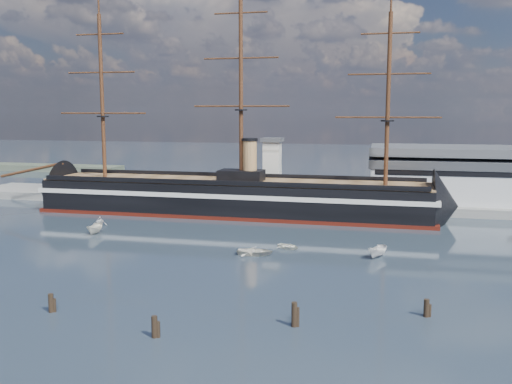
# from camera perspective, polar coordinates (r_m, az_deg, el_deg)

# --- Properties ---
(ground) EXTENTS (600.00, 600.00, 0.00)m
(ground) POSITION_cam_1_polar(r_m,az_deg,el_deg) (111.55, -3.36, -4.09)
(ground) COLOR #27333C
(ground) RESTS_ON ground
(quay) EXTENTS (180.00, 18.00, 2.00)m
(quay) POSITION_cam_1_polar(r_m,az_deg,el_deg) (143.97, 4.59, -1.32)
(quay) COLOR slate
(quay) RESTS_ON ground
(warehouse) EXTENTS (63.00, 21.00, 11.60)m
(warehouse) POSITION_cam_1_polar(r_m,az_deg,el_deg) (147.66, 23.62, 1.38)
(warehouse) COLOR #B7BABC
(warehouse) RESTS_ON ground
(quay_tower) EXTENTS (5.00, 5.00, 15.00)m
(quay_tower) POSITION_cam_1_polar(r_m,az_deg,el_deg) (140.98, 1.63, 2.50)
(quay_tower) COLOR silver
(quay_tower) RESTS_ON ground
(warship) EXTENTS (112.93, 16.80, 53.94)m
(warship) POSITION_cam_1_polar(r_m,az_deg,el_deg) (131.14, -3.05, -0.45)
(warship) COLOR black
(warship) RESTS_ON ground
(motorboat_a) EXTENTS (6.32, 2.87, 2.45)m
(motorboat_a) POSITION_cam_1_polar(r_m,az_deg,el_deg) (114.29, -15.79, -4.09)
(motorboat_a) COLOR white
(motorboat_a) RESTS_ON ground
(motorboat_b) EXTENTS (1.88, 3.86, 1.73)m
(motorboat_b) POSITION_cam_1_polar(r_m,az_deg,el_deg) (94.53, -0.08, -6.32)
(motorboat_b) COLOR beige
(motorboat_b) RESTS_ON ground
(motorboat_c) EXTENTS (6.14, 4.40, 2.31)m
(motorboat_c) POSITION_cam_1_polar(r_m,az_deg,el_deg) (95.02, 12.06, -6.43)
(motorboat_c) COLOR white
(motorboat_c) RESTS_ON ground
(motorboat_d) EXTENTS (5.98, 4.10, 2.02)m
(motorboat_d) POSITION_cam_1_polar(r_m,az_deg,el_deg) (122.96, -15.35, -3.22)
(motorboat_d) COLOR silver
(motorboat_d) RESTS_ON ground
(motorboat_e) EXTENTS (2.13, 2.80, 1.22)m
(motorboat_e) POSITION_cam_1_polar(r_m,az_deg,el_deg) (98.91, 3.27, -5.68)
(motorboat_e) COLOR white
(motorboat_e) RESTS_ON ground
(piling_near_mid) EXTENTS (0.64, 0.64, 3.05)m
(piling_near_mid) POSITION_cam_1_polar(r_m,az_deg,el_deg) (62.67, -10.09, -14.13)
(piling_near_mid) COLOR black
(piling_near_mid) RESTS_ON ground
(piling_near_right) EXTENTS (0.64, 0.64, 3.50)m
(piling_near_right) POSITION_cam_1_polar(r_m,az_deg,el_deg) (64.72, 3.83, -13.28)
(piling_near_right) COLOR black
(piling_near_right) RESTS_ON ground
(piling_far_right) EXTENTS (0.64, 0.64, 2.80)m
(piling_far_right) POSITION_cam_1_polar(r_m,az_deg,el_deg) (70.23, 16.64, -11.86)
(piling_far_right) COLOR black
(piling_far_right) RESTS_ON ground
(piling_extra) EXTENTS (0.64, 0.64, 2.94)m
(piling_extra) POSITION_cam_1_polar(r_m,az_deg,el_deg) (73.01, -19.77, -11.23)
(piling_extra) COLOR black
(piling_extra) RESTS_ON ground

